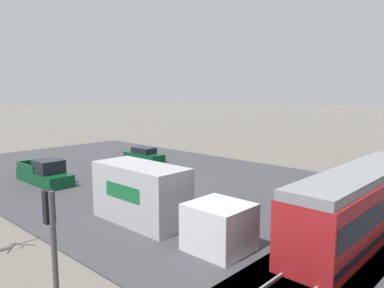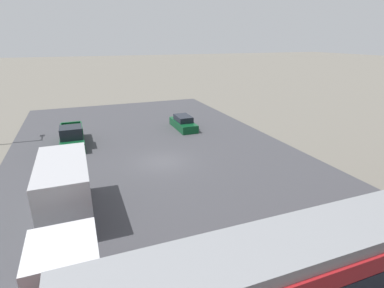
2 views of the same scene
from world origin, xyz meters
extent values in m
plane|color=slate|center=(0.00, 0.00, 0.00)|extent=(320.00, 320.00, 0.00)
cube|color=#424247|center=(0.00, 0.00, 0.04)|extent=(23.59, 46.99, 0.08)
cube|color=#5B5954|center=(0.00, 15.04, 0.04)|extent=(62.15, 4.40, 0.08)
cube|color=gray|center=(0.00, 14.32, 0.15)|extent=(60.90, 0.10, 0.14)
cube|color=gray|center=(0.00, 15.76, 0.15)|extent=(60.90, 0.10, 0.14)
cube|color=#B21E23|center=(0.82, 15.04, 1.57)|extent=(12.55, 2.56, 2.98)
cube|color=black|center=(0.82, 15.04, 1.92)|extent=(12.17, 2.59, 0.99)
cube|color=black|center=(0.82, 15.04, 0.65)|extent=(12.42, 2.60, 0.28)
cube|color=gray|center=(0.82, 15.04, 3.27)|extent=(12.55, 2.36, 0.43)
cube|color=silver|center=(6.85, 10.99, 1.16)|extent=(2.49, 2.68, 2.16)
cube|color=#B2B2B7|center=(6.85, 5.47, 1.67)|extent=(2.49, 5.68, 3.18)
cube|color=#196B38|center=(8.10, 5.47, 1.99)|extent=(0.02, 2.84, 0.79)
cube|color=#0C4723|center=(6.52, -6.77, 0.54)|extent=(1.99, 5.79, 0.92)
cube|color=black|center=(6.52, -5.96, 1.50)|extent=(1.83, 1.97, 1.00)
cube|color=#0C4723|center=(7.44, -7.99, 1.27)|extent=(0.12, 2.89, 0.54)
cube|color=#0C4723|center=(5.61, -7.99, 1.27)|extent=(0.12, 2.89, 0.54)
cube|color=#0C4723|center=(6.52, -9.55, 1.27)|extent=(1.83, 0.23, 0.54)
cube|color=red|center=(7.30, -9.64, 0.82)|extent=(0.14, 0.04, 0.18)
cube|color=#0C4723|center=(-4.63, -8.14, 0.49)|extent=(1.70, 4.65, 0.81)
cube|color=black|center=(-4.63, -8.14, 1.19)|extent=(1.46, 2.42, 0.60)
cylinder|color=#47474C|center=(14.85, 11.47, 2.27)|extent=(0.16, 0.16, 4.53)
cube|color=black|center=(14.85, 11.29, 4.06)|extent=(0.28, 0.22, 0.95)
sphere|color=red|center=(14.85, 11.17, 4.38)|extent=(0.18, 0.18, 0.18)
sphere|color=#3C2C06|center=(14.85, 11.17, 4.06)|extent=(0.18, 0.18, 0.18)
sphere|color=black|center=(14.85, 11.17, 3.74)|extent=(0.18, 0.18, 0.18)
camera|label=1|loc=(19.49, 21.10, 7.30)|focal=35.00mm
camera|label=2|loc=(5.66, 21.10, 9.24)|focal=28.00mm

